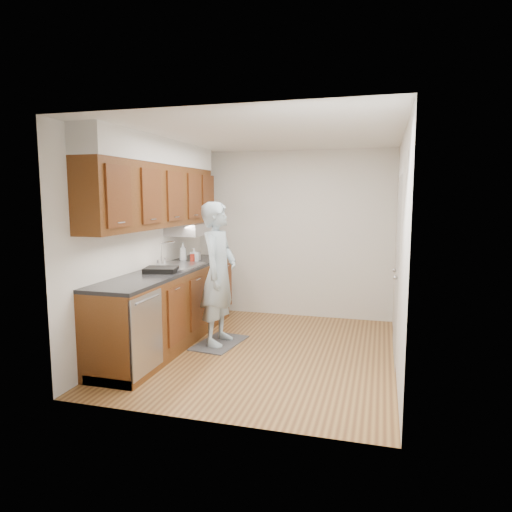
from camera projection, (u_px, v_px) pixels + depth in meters
The scene contains 15 objects.
floor at pixel (263, 352), 5.39m from camera, with size 3.50×3.50×0.00m, color #A3763E.
ceiling at pixel (263, 135), 5.06m from camera, with size 3.50×3.50×0.00m, color white.
wall_left at pixel (146, 243), 5.62m from camera, with size 0.02×3.50×2.50m, color silver.
wall_right at pixel (400, 251), 4.83m from camera, with size 0.02×3.50×2.50m, color silver.
wall_back at pixel (292, 234), 6.90m from camera, with size 3.00×0.02×2.50m, color silver.
counter at pixel (169, 305), 5.64m from camera, with size 0.64×2.80×1.30m.
upper_cabinets at pixel (158, 186), 5.53m from camera, with size 0.47×2.80×1.21m.
closet_door at pixel (397, 267), 5.15m from camera, with size 0.02×1.22×2.05m, color silver.
floor_mat at pixel (219, 343), 5.69m from camera, with size 0.46×0.78×0.01m, color #59595B.
person at pixel (219, 264), 5.55m from camera, with size 0.70×0.46×1.98m, color #A5BDC9.
soap_bottle_a at pixel (183, 252), 6.26m from camera, with size 0.10×0.10×0.26m, color silver.
soap_bottle_b at pixel (194, 255), 6.21m from camera, with size 0.08×0.09×0.19m, color silver.
soda_can at pixel (192, 258), 6.12m from camera, with size 0.06×0.06×0.11m, color #A2281B.
steel_can at pixel (199, 256), 6.35m from camera, with size 0.06×0.06×0.11m, color #A5A5AA.
dish_rack at pixel (161, 270), 5.34m from camera, with size 0.37×0.31×0.06m, color black.
Camera 1 is at (1.31, -5.03, 1.83)m, focal length 32.00 mm.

